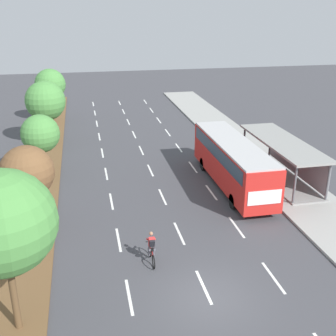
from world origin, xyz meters
name	(u,v)px	position (x,y,z in m)	size (l,w,h in m)	color
ground_plane	(209,298)	(0.00, 0.00, 0.00)	(140.00, 140.00, 0.00)	#424247
median_strip	(46,160)	(-8.30, 20.00, 0.06)	(2.60, 52.00, 0.12)	brown
sidewalk_right	(241,146)	(9.25, 20.00, 0.07)	(4.50, 52.00, 0.15)	#9E9E99
lane_divider_left	(104,163)	(-3.50, 18.41, 0.00)	(0.14, 47.82, 0.01)	white
lane_divider_center	(146,160)	(0.00, 18.41, 0.00)	(0.14, 47.82, 0.01)	white
lane_divider_right	(185,157)	(3.50, 18.41, 0.00)	(0.14, 47.82, 0.01)	white
bus_shelter	(285,155)	(9.53, 12.18, 1.87)	(2.90, 9.75, 2.86)	gray
bus	(232,159)	(5.25, 11.72, 2.07)	(2.54, 11.29, 3.37)	red
cyclist	(152,249)	(-2.04, 3.30, 0.79)	(0.46, 1.82, 1.71)	black
median_tree_nearest	(2,223)	(-8.12, -0.28, 4.88)	(4.04, 4.04, 6.80)	brown
median_tree_second	(27,172)	(-8.21, 7.91, 3.65)	(3.00, 3.00, 5.05)	brown
median_tree_third	(40,134)	(-8.12, 16.11, 3.46)	(2.84, 2.84, 4.77)	brown
median_tree_fourth	(45,101)	(-8.20, 24.31, 4.16)	(3.61, 3.61, 5.86)	brown
median_tree_fifth	(50,84)	(-8.18, 32.51, 4.26)	(3.29, 3.29, 5.80)	brown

